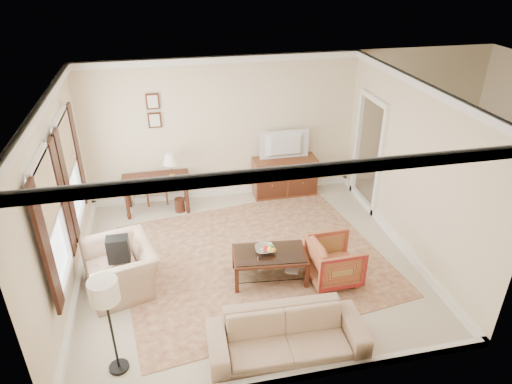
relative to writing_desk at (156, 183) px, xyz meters
name	(u,v)px	position (x,y,z in m)	size (l,w,h in m)	color
room_shell	(247,122)	(1.43, -2.07, 1.87)	(5.51, 5.01, 2.91)	beige
annex_bedroom	(452,187)	(5.92, -0.92, -0.26)	(3.00, 2.70, 2.90)	beige
window_front	(52,223)	(-1.27, -2.77, 0.95)	(0.12, 1.56, 1.80)	#CCB284
window_rear	(70,170)	(-1.27, -1.17, 0.95)	(0.12, 1.56, 1.80)	#CCB284
doorway	(368,155)	(4.14, -0.57, 0.47)	(0.10, 1.12, 2.25)	white
rug	(253,258)	(1.53, -2.02, -0.59)	(4.22, 3.62, 0.01)	maroon
writing_desk	(156,183)	(0.00, 0.00, 0.00)	(1.30, 0.65, 0.71)	#411E12
desk_chair	(156,179)	(-0.01, 0.35, -0.08)	(0.45, 0.45, 1.05)	brown
desk_lamp	(171,165)	(0.32, 0.00, 0.36)	(0.32, 0.32, 0.50)	silver
framed_prints	(154,111)	(0.10, 0.40, 1.34)	(0.25, 0.04, 0.68)	#411E12
sideboard	(284,176)	(2.65, 0.14, -0.19)	(1.32, 0.51, 0.81)	brown
tv	(286,137)	(2.65, 0.12, 0.70)	(0.98, 0.56, 0.13)	black
coffee_table	(270,258)	(1.68, -2.56, -0.23)	(1.20, 0.78, 0.48)	#411E12
fruit_bowl	(265,249)	(1.61, -2.51, -0.06)	(0.42, 0.42, 0.10)	silver
book_a	(254,266)	(1.46, -2.46, -0.41)	(0.28, 0.04, 0.38)	brown
book_b	(286,267)	(1.95, -2.58, -0.42)	(0.28, 0.03, 0.38)	brown
striped_armchair	(334,259)	(2.66, -2.81, -0.21)	(0.76, 0.71, 0.78)	maroon
club_armchair	(120,261)	(-0.59, -2.31, -0.11)	(1.12, 0.73, 0.98)	tan
backpack	(118,247)	(-0.59, -2.31, 0.14)	(0.32, 0.22, 0.40)	black
sofa	(287,330)	(1.53, -4.11, -0.21)	(2.02, 0.59, 0.79)	tan
floor_lamp	(105,298)	(-0.59, -3.91, 0.55)	(0.34, 0.34, 1.39)	black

